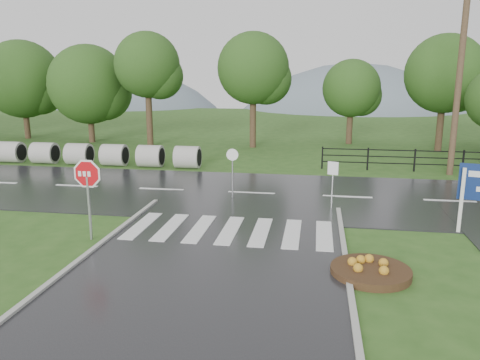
# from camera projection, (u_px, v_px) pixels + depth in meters

# --- Properties ---
(ground) EXTENTS (120.00, 120.00, 0.00)m
(ground) POSITION_uv_depth(u_px,v_px,m) (189.00, 305.00, 10.30)
(ground) COLOR #2B511B
(ground) RESTS_ON ground
(main_road) EXTENTS (90.00, 8.00, 0.04)m
(main_road) POSITION_uv_depth(u_px,v_px,m) (251.00, 194.00, 19.92)
(main_road) COLOR black
(main_road) RESTS_ON ground
(crosswalk) EXTENTS (6.50, 2.80, 0.02)m
(crosswalk) POSITION_uv_depth(u_px,v_px,m) (230.00, 230.00, 15.10)
(crosswalk) COLOR silver
(crosswalk) RESTS_ON ground
(fence_west) EXTENTS (9.58, 0.08, 1.20)m
(fence_west) POSITION_uv_depth(u_px,v_px,m) (415.00, 158.00, 24.31)
(fence_west) COLOR black
(fence_west) RESTS_ON ground
(hills) EXTENTS (102.00, 48.00, 48.00)m
(hills) POSITION_uv_depth(u_px,v_px,m) (319.00, 204.00, 75.73)
(hills) COLOR slate
(hills) RESTS_ON ground
(treeline) EXTENTS (83.20, 5.20, 10.00)m
(treeline) POSITION_uv_depth(u_px,v_px,m) (293.00, 146.00, 33.24)
(treeline) COLOR #204515
(treeline) RESTS_ON ground
(culvert_pipes) EXTENTS (13.90, 1.20, 1.20)m
(culvert_pipes) POSITION_uv_depth(u_px,v_px,m) (79.00, 154.00, 26.26)
(culvert_pipes) COLOR #9E9B93
(culvert_pipes) RESTS_ON ground
(stop_sign) EXTENTS (1.18, 0.08, 2.66)m
(stop_sign) POSITION_uv_depth(u_px,v_px,m) (87.00, 181.00, 14.01)
(stop_sign) COLOR #939399
(stop_sign) RESTS_ON ground
(flower_bed) EXTENTS (2.01, 2.01, 0.40)m
(flower_bed) POSITION_uv_depth(u_px,v_px,m) (371.00, 270.00, 11.80)
(flower_bed) COLOR #332111
(flower_bed) RESTS_ON ground
(reg_sign_small) EXTENTS (0.39, 0.15, 1.82)m
(reg_sign_small) POSITION_uv_depth(u_px,v_px,m) (333.00, 175.00, 17.35)
(reg_sign_small) COLOR #939399
(reg_sign_small) RESTS_ON ground
(reg_sign_round) EXTENTS (0.48, 0.06, 2.07)m
(reg_sign_round) POSITION_uv_depth(u_px,v_px,m) (232.00, 167.00, 18.84)
(reg_sign_round) COLOR #939399
(reg_sign_round) RESTS_ON ground
(utility_pole_east) EXTENTS (1.63, 0.35, 9.18)m
(utility_pole_east) POSITION_uv_depth(u_px,v_px,m) (459.00, 81.00, 22.70)
(utility_pole_east) COLOR #473523
(utility_pole_east) RESTS_ON ground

